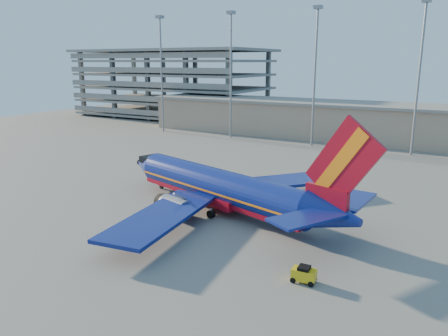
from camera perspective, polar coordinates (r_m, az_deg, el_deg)
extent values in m
plane|color=slate|center=(53.33, 0.39, -5.61)|extent=(220.00, 220.00, 0.00)
cube|color=gray|center=(103.79, 21.51, 5.22)|extent=(120.00, 15.00, 8.00)
cube|color=slate|center=(103.32, 21.71, 7.52)|extent=(122.00, 16.00, 0.60)
cube|color=slate|center=(147.25, -6.52, 7.16)|extent=(60.00, 30.00, 0.70)
cube|color=slate|center=(146.83, -6.57, 8.78)|extent=(60.00, 30.00, 0.70)
cube|color=slate|center=(146.53, -6.61, 10.42)|extent=(60.00, 30.00, 0.70)
cube|color=slate|center=(146.36, -6.66, 12.06)|extent=(60.00, 30.00, 0.70)
cube|color=slate|center=(146.30, -6.70, 13.71)|extent=(60.00, 30.00, 0.70)
cube|color=slate|center=(146.34, -6.74, 14.96)|extent=(62.00, 32.00, 0.80)
cube|color=slate|center=(157.12, -3.77, 11.10)|extent=(1.20, 1.20, 21.00)
cylinder|color=gray|center=(113.77, -8.15, 11.76)|extent=(0.44, 0.44, 28.00)
cube|color=gray|center=(114.20, -8.40, 18.95)|extent=(1.60, 1.60, 0.70)
cylinder|color=gray|center=(102.73, 0.89, 11.69)|extent=(0.44, 0.44, 28.00)
cube|color=gray|center=(103.22, 0.92, 19.65)|extent=(1.60, 1.60, 0.70)
cylinder|color=gray|center=(94.69, 11.75, 11.24)|extent=(0.44, 0.44, 28.00)
cube|color=gray|center=(95.21, 12.19, 19.86)|extent=(1.60, 1.60, 0.70)
cylinder|color=gray|center=(90.42, 24.05, 10.25)|extent=(0.44, 0.44, 28.00)
cube|color=gray|center=(90.97, 24.97, 19.24)|extent=(1.60, 1.60, 0.70)
cylinder|color=navy|center=(53.14, -0.63, -2.32)|extent=(26.47, 11.41, 4.07)
cube|color=maroon|center=(53.43, -0.62, -3.40)|extent=(26.25, 10.68, 1.43)
cube|color=orange|center=(53.21, -0.62, -2.61)|extent=(26.48, 11.46, 0.24)
cone|color=navy|center=(64.98, -10.00, 0.45)|extent=(5.59, 5.22, 4.07)
cube|color=black|center=(63.59, -9.32, 1.16)|extent=(3.34, 3.49, 0.88)
cone|color=navy|center=(43.25, 14.13, -6.03)|extent=(6.64, 5.53, 4.07)
cube|color=maroon|center=(43.22, 13.27, -3.91)|extent=(4.60, 1.89, 2.42)
cube|color=maroon|center=(41.45, 15.33, 0.73)|extent=(7.84, 2.64, 8.78)
cube|color=orange|center=(41.56, 15.07, 0.78)|extent=(5.28, 1.97, 6.88)
cube|color=navy|center=(46.33, 16.22, -4.04)|extent=(3.85, 7.28, 0.24)
cube|color=navy|center=(40.32, 10.78, -6.40)|extent=(6.26, 7.76, 0.24)
cube|color=navy|center=(59.17, 7.35, -1.75)|extent=(15.26, 16.53, 0.39)
cube|color=navy|center=(46.40, -8.04, -6.17)|extent=(7.67, 17.62, 0.39)
cube|color=maroon|center=(53.18, -0.22, -3.98)|extent=(7.55, 5.99, 1.10)
cylinder|color=gray|center=(58.38, 2.61, -2.60)|extent=(4.45, 3.34, 2.31)
cylinder|color=gray|center=(51.10, -6.35, -5.07)|extent=(4.45, 3.34, 2.31)
cylinder|color=gray|center=(62.84, -8.17, -2.16)|extent=(0.33, 0.33, 1.21)
cylinder|color=black|center=(62.91, -8.17, -2.38)|extent=(0.75, 0.46, 0.70)
cylinder|color=black|center=(54.68, 2.77, -4.62)|extent=(1.06, 0.84, 0.92)
cylinder|color=black|center=(50.91, -1.71, -6.02)|extent=(1.06, 0.84, 0.92)
cube|color=gold|center=(37.38, 10.39, -13.52)|extent=(2.02, 1.24, 0.93)
cube|color=black|center=(37.13, 10.43, -12.75)|extent=(0.99, 1.08, 0.32)
cylinder|color=black|center=(38.20, 9.48, -13.61)|extent=(0.49, 0.20, 0.48)
cylinder|color=black|center=(37.33, 9.01, -14.28)|extent=(0.49, 0.20, 0.48)
cylinder|color=black|center=(37.87, 11.69, -13.98)|extent=(0.49, 0.20, 0.48)
cylinder|color=black|center=(36.99, 11.27, -14.66)|extent=(0.49, 0.20, 0.48)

